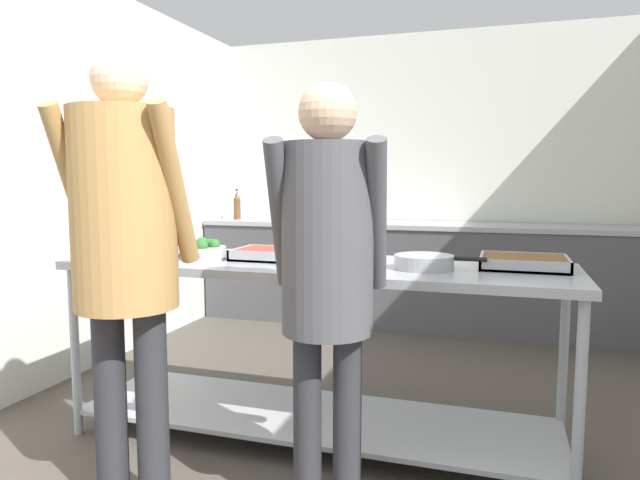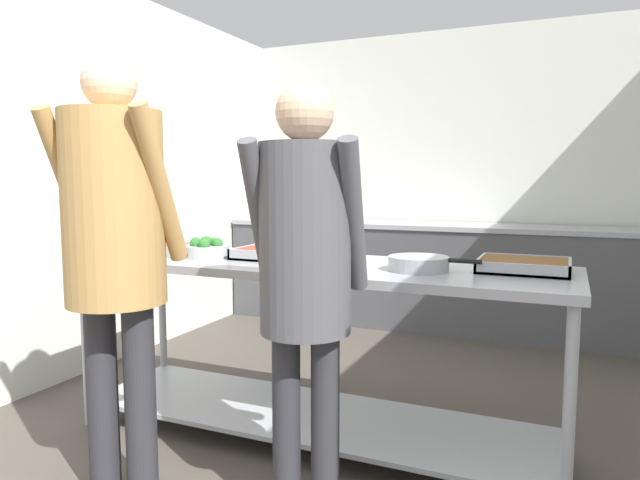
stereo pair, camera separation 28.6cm
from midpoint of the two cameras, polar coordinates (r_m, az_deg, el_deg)
name	(u,v)px [view 1 (the left image)]	position (r m, az deg, el deg)	size (l,w,h in m)	color
wall_rear	(418,178)	(5.46, 8.31, 6.20)	(3.96, 0.06, 2.65)	silver
wall_left	(90,177)	(4.31, -23.82, 5.80)	(0.06, 4.42, 2.65)	silver
back_counter	(410,274)	(5.16, 7.47, -3.39)	(3.80, 0.65, 0.92)	#4C4C51
serving_counter	(314,321)	(2.84, -3.54, -8.09)	(2.45, 0.72, 0.90)	#9EA0A8
serving_tray_roast	(146,251)	(3.23, -19.50, -1.01)	(0.44, 0.26, 0.05)	#9EA0A8
broccoli_bowl	(204,251)	(2.98, -14.29, -1.08)	(0.23, 0.23, 0.11)	#B2B2B7
serving_tray_greens	(281,255)	(2.89, -6.74, -1.48)	(0.47, 0.29, 0.05)	#9EA0A8
plate_stack	(341,263)	(2.54, -1.10, -2.38)	(0.22, 0.22, 0.06)	white
sauce_pan	(424,261)	(2.59, 7.31, -2.15)	(0.41, 0.27, 0.06)	#9EA0A8
serving_tray_vegetables	(524,263)	(2.71, 16.91, -2.20)	(0.38, 0.33, 0.05)	#9EA0A8
guest_serving_left	(327,258)	(2.06, -3.23, -1.83)	(0.47, 0.38, 1.65)	#2D2D33
guest_serving_right	(125,235)	(2.33, -22.30, 0.49)	(0.52, 0.40, 1.78)	#2D2D33
water_bottle	(237,205)	(5.61, -9.76, 3.43)	(0.07, 0.07, 0.29)	brown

